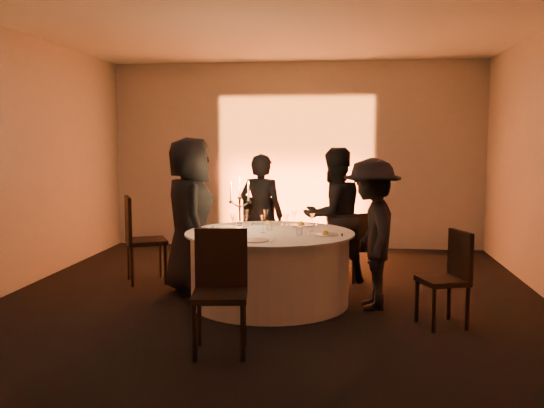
# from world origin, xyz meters

# --- Properties ---
(floor) EXTENTS (7.00, 7.00, 0.00)m
(floor) POSITION_xyz_m (0.00, 0.00, 0.00)
(floor) COLOR black
(floor) RESTS_ON ground
(ceiling) EXTENTS (7.00, 7.00, 0.00)m
(ceiling) POSITION_xyz_m (0.00, 0.00, 3.00)
(ceiling) COLOR white
(ceiling) RESTS_ON wall_back
(wall_back) EXTENTS (7.00, 0.00, 7.00)m
(wall_back) POSITION_xyz_m (0.00, 3.50, 1.50)
(wall_back) COLOR #B2ACA5
(wall_back) RESTS_ON floor
(wall_front) EXTENTS (7.00, 0.00, 7.00)m
(wall_front) POSITION_xyz_m (0.00, -3.50, 1.50)
(wall_front) COLOR #B2ACA5
(wall_front) RESTS_ON floor
(wall_left) EXTENTS (0.00, 7.00, 7.00)m
(wall_left) POSITION_xyz_m (-3.00, 0.00, 1.50)
(wall_left) COLOR #B2ACA5
(wall_left) RESTS_ON floor
(uplighter_fixture) EXTENTS (0.25, 0.12, 0.10)m
(uplighter_fixture) POSITION_xyz_m (0.00, 3.20, 0.05)
(uplighter_fixture) COLOR black
(uplighter_fixture) RESTS_ON floor
(banquet_table) EXTENTS (1.80, 1.80, 0.77)m
(banquet_table) POSITION_xyz_m (0.00, 0.00, 0.38)
(banquet_table) COLOR black
(banquet_table) RESTS_ON floor
(chair_left) EXTENTS (0.62, 0.62, 1.07)m
(chair_left) POSITION_xyz_m (-1.70, 0.74, 0.60)
(chair_left) COLOR black
(chair_left) RESTS_ON floor
(chair_back_left) EXTENTS (0.50, 0.50, 0.99)m
(chair_back_left) POSITION_xyz_m (-0.33, 1.72, 0.56)
(chair_back_left) COLOR black
(chair_back_left) RESTS_ON floor
(chair_back_right) EXTENTS (0.53, 0.53, 0.86)m
(chair_back_right) POSITION_xyz_m (0.98, 1.15, 0.48)
(chair_back_right) COLOR black
(chair_back_right) RESTS_ON floor
(chair_right) EXTENTS (0.51, 0.50, 0.90)m
(chair_right) POSITION_xyz_m (1.77, -0.59, 0.50)
(chair_right) COLOR black
(chair_right) RESTS_ON floor
(chair_front) EXTENTS (0.50, 0.50, 1.01)m
(chair_front) POSITION_xyz_m (-0.23, -1.51, 0.57)
(chair_front) COLOR black
(chair_front) RESTS_ON floor
(guest_left) EXTENTS (0.84, 1.01, 1.78)m
(guest_left) POSITION_xyz_m (-0.96, 0.37, 0.89)
(guest_left) COLOR black
(guest_left) RESTS_ON floor
(guest_back_left) EXTENTS (0.64, 0.49, 1.57)m
(guest_back_left) POSITION_xyz_m (-0.27, 1.28, 0.79)
(guest_back_left) COLOR black
(guest_back_left) RESTS_ON floor
(guest_back_right) EXTENTS (1.02, 0.97, 1.66)m
(guest_back_right) POSITION_xyz_m (0.66, 1.00, 0.83)
(guest_back_right) COLOR black
(guest_back_right) RESTS_ON floor
(guest_right) EXTENTS (0.64, 1.04, 1.56)m
(guest_right) POSITION_xyz_m (1.07, -0.07, 0.78)
(guest_right) COLOR black
(guest_right) RESTS_ON floor
(plate_left) EXTENTS (0.36, 0.25, 0.01)m
(plate_left) POSITION_xyz_m (-0.51, 0.26, 0.78)
(plate_left) COLOR white
(plate_left) RESTS_ON banquet_table
(plate_back_left) EXTENTS (0.35, 0.29, 0.08)m
(plate_back_left) POSITION_xyz_m (-0.09, 0.53, 0.79)
(plate_back_left) COLOR white
(plate_back_left) RESTS_ON banquet_table
(plate_back_right) EXTENTS (0.36, 0.27, 0.08)m
(plate_back_right) POSITION_xyz_m (0.30, 0.51, 0.79)
(plate_back_right) COLOR white
(plate_back_right) RESTS_ON banquet_table
(plate_right) EXTENTS (0.36, 0.25, 0.08)m
(plate_right) POSITION_xyz_m (0.59, -0.15, 0.79)
(plate_right) COLOR white
(plate_right) RESTS_ON banquet_table
(plate_front) EXTENTS (0.36, 0.26, 0.01)m
(plate_front) POSITION_xyz_m (-0.07, -0.59, 0.78)
(plate_front) COLOR white
(plate_front) RESTS_ON banquet_table
(coffee_cup) EXTENTS (0.11, 0.11, 0.07)m
(coffee_cup) POSITION_xyz_m (-0.68, -0.13, 0.80)
(coffee_cup) COLOR white
(coffee_cup) RESTS_ON banquet_table
(candelabra) EXTENTS (0.24, 0.12, 0.58)m
(candelabra) POSITION_xyz_m (-0.35, 0.17, 0.97)
(candelabra) COLOR white
(candelabra) RESTS_ON banquet_table
(wine_glass_a) EXTENTS (0.07, 0.07, 0.19)m
(wine_glass_a) POSITION_xyz_m (-0.40, -0.03, 0.91)
(wine_glass_a) COLOR silver
(wine_glass_a) RESTS_ON banquet_table
(wine_glass_b) EXTENTS (0.07, 0.07, 0.19)m
(wine_glass_b) POSITION_xyz_m (-0.10, 0.43, 0.91)
(wine_glass_b) COLOR silver
(wine_glass_b) RESTS_ON banquet_table
(wine_glass_c) EXTENTS (0.07, 0.07, 0.19)m
(wine_glass_c) POSITION_xyz_m (-0.33, -0.26, 0.91)
(wine_glass_c) COLOR silver
(wine_glass_c) RESTS_ON banquet_table
(wine_glass_d) EXTENTS (0.07, 0.07, 0.19)m
(wine_glass_d) POSITION_xyz_m (-0.24, -0.07, 0.91)
(wine_glass_d) COLOR silver
(wine_glass_d) RESTS_ON banquet_table
(wine_glass_e) EXTENTS (0.07, 0.07, 0.19)m
(wine_glass_e) POSITION_xyz_m (0.23, 0.35, 0.91)
(wine_glass_e) COLOR silver
(wine_glass_e) RESTS_ON banquet_table
(wine_glass_f) EXTENTS (0.07, 0.07, 0.19)m
(wine_glass_f) POSITION_xyz_m (-0.06, -0.07, 0.91)
(wine_glass_f) COLOR silver
(wine_glass_f) RESTS_ON banquet_table
(wine_glass_g) EXTENTS (0.07, 0.07, 0.19)m
(wine_glass_g) POSITION_xyz_m (0.17, 0.01, 0.91)
(wine_glass_g) COLOR silver
(wine_glass_g) RESTS_ON banquet_table
(wine_glass_h) EXTENTS (0.07, 0.07, 0.19)m
(wine_glass_h) POSITION_xyz_m (-0.31, 0.39, 0.91)
(wine_glass_h) COLOR silver
(wine_glass_h) RESTS_ON banquet_table
(wine_glass_i) EXTENTS (0.07, 0.07, 0.19)m
(wine_glass_i) POSITION_xyz_m (0.44, 0.10, 0.91)
(wine_glass_i) COLOR silver
(wine_glass_i) RESTS_ON banquet_table
(tumbler_a) EXTENTS (0.07, 0.07, 0.09)m
(tumbler_a) POSITION_xyz_m (0.33, -0.17, 0.82)
(tumbler_a) COLOR silver
(tumbler_a) RESTS_ON banquet_table
(tumbler_b) EXTENTS (0.07, 0.07, 0.09)m
(tumbler_b) POSITION_xyz_m (-0.02, 0.12, 0.82)
(tumbler_b) COLOR silver
(tumbler_b) RESTS_ON banquet_table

